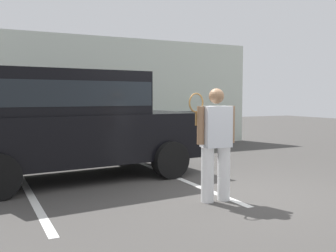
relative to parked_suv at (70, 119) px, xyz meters
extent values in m
plane|color=#423F3D|center=(2.05, -2.41, -1.15)|extent=(40.00, 40.00, 0.00)
cube|color=silver|center=(-0.87, -0.91, -1.14)|extent=(0.12, 4.40, 0.01)
cube|color=silver|center=(1.86, -0.91, -1.14)|extent=(0.12, 4.40, 0.01)
cube|color=silver|center=(2.05, 3.97, 0.54)|extent=(9.76, 0.30, 3.37)
cube|color=#4C4C51|center=(2.05, 3.77, -0.60)|extent=(8.20, 0.10, 1.10)
cube|color=brown|center=(1.66, 3.75, -0.10)|extent=(0.90, 0.06, 2.10)
cube|color=black|center=(0.11, 0.01, -0.35)|extent=(4.75, 2.29, 0.90)
cube|color=black|center=(-0.14, -0.01, 0.50)|extent=(3.04, 2.00, 0.80)
cube|color=black|center=(-0.14, -0.01, 0.48)|extent=(2.98, 2.02, 0.44)
cylinder|color=black|center=(1.57, 1.09, -0.79)|extent=(0.74, 0.32, 0.72)
cylinder|color=black|center=(1.73, -0.81, -0.79)|extent=(0.74, 0.32, 0.72)
cylinder|color=white|center=(1.74, -2.59, -0.73)|extent=(0.19, 0.19, 0.82)
cylinder|color=white|center=(1.46, -2.58, -0.73)|extent=(0.19, 0.19, 0.82)
cube|color=silver|center=(1.60, -2.58, -0.02)|extent=(0.43, 0.29, 0.61)
sphere|color=#8C6647|center=(1.60, -2.58, 0.44)|extent=(0.23, 0.23, 0.23)
cylinder|color=#8C6647|center=(1.87, -2.60, 0.01)|extent=(0.11, 0.11, 0.56)
cylinder|color=#8C6647|center=(1.34, -2.57, 0.01)|extent=(0.11, 0.11, 0.56)
torus|color=olive|center=(1.30, -2.52, 0.34)|extent=(0.29, 0.09, 0.29)
cylinder|color=olive|center=(1.30, -2.52, 0.11)|extent=(0.03, 0.03, 0.20)
cylinder|color=gray|center=(4.05, 3.02, -1.03)|extent=(0.39, 0.39, 0.24)
sphere|color=#387F33|center=(4.05, 3.02, -0.65)|extent=(0.61, 0.61, 0.61)
cylinder|color=#9E5638|center=(5.11, 3.07, -1.01)|extent=(0.43, 0.43, 0.26)
sphere|color=#4C8C38|center=(5.11, 3.07, -0.60)|extent=(0.67, 0.67, 0.67)
camera|label=1|loc=(-1.59, -7.44, 0.43)|focal=41.48mm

